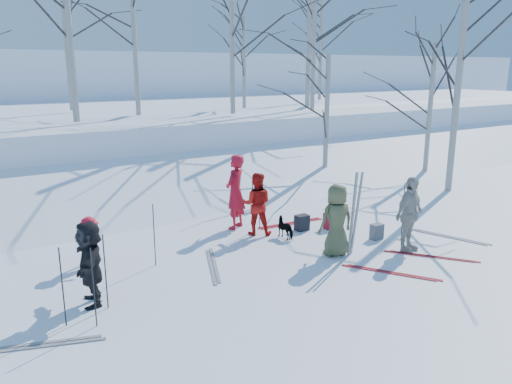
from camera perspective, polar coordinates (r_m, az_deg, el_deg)
ground at (r=10.57m, az=4.44°, el=-8.53°), size 120.00×120.00×0.00m
snow_ramp at (r=16.38m, az=-10.43°, el=0.04°), size 70.00×9.49×4.12m
snow_plateau at (r=25.64m, az=-19.14°, el=6.46°), size 70.00×18.00×2.20m
far_hill at (r=46.19m, az=-25.64°, el=10.18°), size 90.00×30.00×6.00m
skier_olive_center at (r=11.06m, az=9.18°, el=-3.20°), size 0.87×0.66×1.61m
skier_red_north at (r=12.74m, az=-2.38°, el=0.01°), size 0.84×0.77×1.92m
skier_redor_behind at (r=12.30m, az=0.06°, el=-1.37°), size 0.96×0.92×1.56m
skier_red_seated at (r=10.92m, az=-18.43°, el=-5.45°), size 0.63×0.80×1.08m
skier_cream_east at (r=11.68m, az=17.12°, el=-2.45°), size 1.07×0.61×1.72m
skier_grey_west at (r=9.20m, az=-18.44°, el=-7.70°), size 0.77×1.47×1.52m
dog at (r=12.21m, az=3.46°, el=-4.08°), size 0.34×0.63×0.51m
upright_ski_left at (r=11.04m, az=10.99°, el=-2.54°), size 0.07×0.16×1.90m
upright_ski_right at (r=11.11m, az=11.42°, el=-2.44°), size 0.11×0.23×1.89m
ski_pair_a at (r=13.18m, az=21.20°, el=-4.79°), size 1.34×2.02×0.02m
ski_pair_b at (r=11.72m, az=19.37°, el=-6.95°), size 2.02×2.09×0.02m
ski_pair_c at (r=10.63m, az=-4.94°, el=-8.35°), size 1.54×2.04×0.02m
ski_pair_d at (r=8.47m, az=-23.67°, el=-15.74°), size 1.35×2.02×0.02m
ski_pair_e at (r=13.36m, az=4.02°, el=-3.59°), size 0.48×1.93×0.02m
ski_pair_f at (r=10.60m, az=15.14°, el=-8.88°), size 1.92×2.08×0.02m
ski_pole_a at (r=12.73m, az=16.47°, el=-1.94°), size 0.02×0.02×1.34m
ski_pole_b at (r=8.61m, az=-21.24°, el=-10.11°), size 0.02×0.02×1.34m
ski_pole_c at (r=8.97m, az=-16.83°, el=-8.75°), size 0.02×0.02×1.34m
ski_pole_d at (r=8.43m, az=-18.06°, el=-10.36°), size 0.02×0.02×1.34m
ski_pole_e at (r=12.71m, az=0.43°, el=-1.37°), size 0.02×0.02×1.34m
ski_pole_f at (r=12.36m, az=-0.40°, el=-1.82°), size 0.02×0.02×1.34m
ski_pole_g at (r=10.61m, az=-11.56°, el=-4.84°), size 0.02×0.02×1.34m
backpack_red at (r=13.03m, az=8.49°, el=-3.25°), size 0.32×0.22×0.42m
backpack_grey at (r=12.45m, az=13.63°, el=-4.42°), size 0.30×0.20×0.38m
backpack_dark at (r=12.81m, az=5.27°, el=-3.51°), size 0.34×0.24×0.40m
birch_plateau_a at (r=20.78m, az=-2.76°, el=17.76°), size 5.07×5.07×6.39m
birch_plateau_b at (r=24.52m, az=6.11°, el=18.93°), size 6.14×6.14×7.92m
birch_plateau_c at (r=23.73m, az=-1.38°, el=14.51°), size 3.45×3.45×4.07m
birch_plateau_e at (r=18.73m, az=-20.83°, el=19.55°), size 6.09×6.09×7.84m
birch_plateau_g at (r=20.54m, az=-13.70°, el=16.32°), size 4.51×4.51×5.59m
birch_plateau_h at (r=22.48m, az=6.63°, el=16.71°), size 4.69×4.69×5.85m
birch_plateau_j at (r=23.82m, az=-20.86°, el=15.88°), size 4.76×4.76×5.94m
birch_plateau_k at (r=29.96m, az=7.43°, el=16.19°), size 4.82×4.82×6.03m
birch_edge_b at (r=17.65m, az=22.11°, el=11.49°), size 5.59×5.59×7.14m
birch_edge_c at (r=20.11m, az=19.26°, el=8.76°), size 4.05×4.05×4.93m
birch_edge_e at (r=18.11m, az=8.06°, el=8.24°), size 3.76×3.76×4.51m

